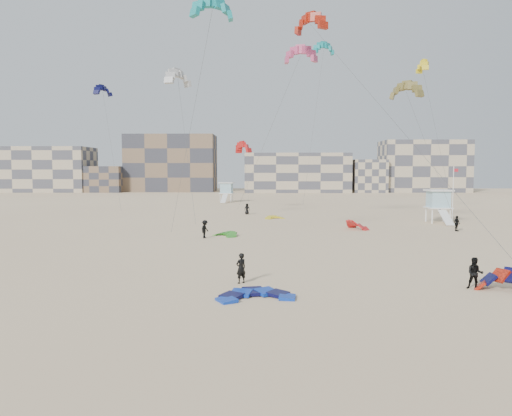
{
  "coord_description": "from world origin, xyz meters",
  "views": [
    {
      "loc": [
        0.14,
        -26.45,
        7.04
      ],
      "look_at": [
        -0.46,
        6.0,
        4.52
      ],
      "focal_mm": 35.0,
      "sensor_mm": 36.0,
      "label": 1
    }
  ],
  "objects_px": {
    "kitesurfer_main": "(241,268)",
    "lifeguard_tower_near": "(438,206)",
    "kite_ground_blue": "(256,298)",
    "kite_ground_orange": "(508,292)"
  },
  "relations": [
    {
      "from": "kite_ground_blue",
      "to": "kitesurfer_main",
      "type": "distance_m",
      "value": 3.82
    },
    {
      "from": "kite_ground_blue",
      "to": "kitesurfer_main",
      "type": "bearing_deg",
      "value": 93.6
    },
    {
      "from": "kite_ground_blue",
      "to": "lifeguard_tower_near",
      "type": "xyz_separation_m",
      "value": [
        23.39,
        39.25,
        2.16
      ]
    },
    {
      "from": "kite_ground_blue",
      "to": "lifeguard_tower_near",
      "type": "height_order",
      "value": "lifeguard_tower_near"
    },
    {
      "from": "kite_ground_blue",
      "to": "kite_ground_orange",
      "type": "relative_size",
      "value": 1.21
    },
    {
      "from": "kite_ground_blue",
      "to": "kite_ground_orange",
      "type": "height_order",
      "value": "kite_ground_orange"
    },
    {
      "from": "kite_ground_orange",
      "to": "lifeguard_tower_near",
      "type": "bearing_deg",
      "value": 120.17
    },
    {
      "from": "kite_ground_blue",
      "to": "lifeguard_tower_near",
      "type": "relative_size",
      "value": 0.67
    },
    {
      "from": "kite_ground_orange",
      "to": "kitesurfer_main",
      "type": "height_order",
      "value": "kitesurfer_main"
    },
    {
      "from": "kitesurfer_main",
      "to": "lifeguard_tower_near",
      "type": "height_order",
      "value": "lifeguard_tower_near"
    }
  ]
}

